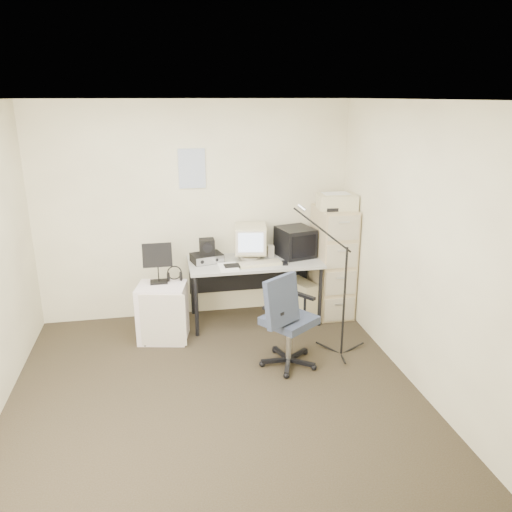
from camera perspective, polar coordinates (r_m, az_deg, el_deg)
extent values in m
cube|color=#2C2315|center=(4.63, -4.61, -15.36)|extent=(3.60, 3.60, 0.01)
cube|color=white|center=(3.88, -5.56, 17.36)|extent=(3.60, 3.60, 0.01)
cube|color=#FEF8CA|center=(5.81, -6.96, 5.02)|extent=(3.60, 0.02, 2.50)
cube|color=#FEF8CA|center=(2.45, -0.39, -13.52)|extent=(3.60, 0.02, 2.50)
cube|color=#FEF8CA|center=(4.61, 17.77, 0.90)|extent=(0.02, 3.60, 2.50)
cube|color=white|center=(5.71, -7.34, 9.88)|extent=(0.30, 0.02, 0.44)
cube|color=#C9B089|center=(5.99, 8.74, -0.63)|extent=(0.40, 0.60, 1.30)
cube|color=beige|center=(5.76, 9.24, 6.15)|extent=(0.46, 0.34, 0.17)
cube|color=#A3A3A1|center=(5.82, -0.16, -3.96)|extent=(1.50, 0.70, 0.73)
cube|color=beige|center=(5.75, -0.63, 1.64)|extent=(0.41, 0.42, 0.39)
cube|color=black|center=(5.84, 4.50, 1.61)|extent=(0.46, 0.47, 0.34)
cube|color=beige|center=(5.83, 1.67, 0.58)|extent=(0.07, 0.07, 0.14)
cube|color=beige|center=(5.56, 0.44, -0.88)|extent=(0.50, 0.23, 0.03)
cube|color=black|center=(5.58, 3.31, -0.80)|extent=(0.07, 0.11, 0.03)
cube|color=black|center=(5.67, -5.64, -0.20)|extent=(0.38, 0.31, 0.10)
cube|color=black|center=(5.66, -5.62, 1.12)|extent=(0.17, 0.15, 0.17)
cube|color=white|center=(5.47, -3.19, -1.26)|extent=(0.21, 0.29, 0.02)
cube|color=beige|center=(6.09, 5.25, -4.68)|extent=(0.32, 0.47, 0.40)
cube|color=#30364A|center=(4.82, 3.83, -7.15)|extent=(0.79, 0.79, 0.98)
cube|color=white|center=(5.48, -10.62, -6.35)|extent=(0.57, 0.49, 0.62)
cube|color=black|center=(5.37, -11.17, -0.75)|extent=(0.31, 0.18, 0.45)
torus|color=black|center=(5.45, -9.29, -2.23)|extent=(0.19, 0.19, 0.03)
cylinder|color=black|center=(4.99, 10.15, -3.34)|extent=(0.03, 0.03, 1.49)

